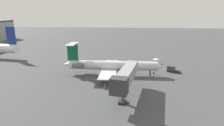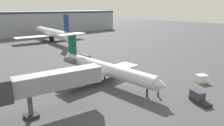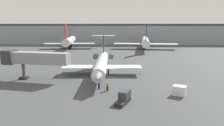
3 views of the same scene
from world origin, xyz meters
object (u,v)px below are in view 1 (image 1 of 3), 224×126
object	(u,v)px
regional_jet	(110,65)
baggage_tug_lead	(172,69)
jet_bridge	(125,77)
ground_crew_marshaller	(154,72)
cargo_container_uld	(156,61)

from	to	relation	value
regional_jet	baggage_tug_lead	size ratio (longest dim) A/B	7.15
jet_bridge	ground_crew_marshaller	world-z (taller)	jet_bridge
ground_crew_marshaller	baggage_tug_lead	size ratio (longest dim) A/B	0.40
ground_crew_marshaller	baggage_tug_lead	world-z (taller)	baggage_tug_lead
baggage_tug_lead	jet_bridge	bearing A→B (deg)	145.89
jet_bridge	baggage_tug_lead	xyz separation A→B (m)	(20.69, -14.02, -4.10)
ground_crew_marshaller	baggage_tug_lead	distance (m)	6.79
cargo_container_uld	jet_bridge	bearing A→B (deg)	161.89
regional_jet	ground_crew_marshaller	xyz separation A→B (m)	(2.10, -13.17, -2.25)
regional_jet	ground_crew_marshaller	world-z (taller)	regional_jet
cargo_container_uld	ground_crew_marshaller	bearing A→B (deg)	170.86
regional_jet	baggage_tug_lead	distance (m)	20.04
cargo_container_uld	baggage_tug_lead	bearing A→B (deg)	-158.11
ground_crew_marshaller	cargo_container_uld	bearing A→B (deg)	-9.14
baggage_tug_lead	cargo_container_uld	xyz separation A→B (m)	(9.95, 4.00, 0.02)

